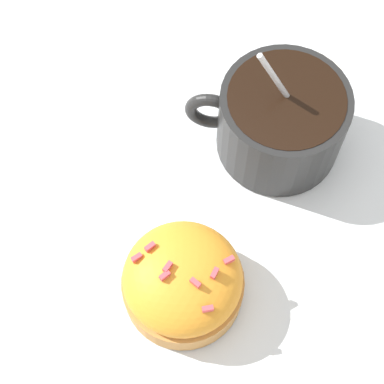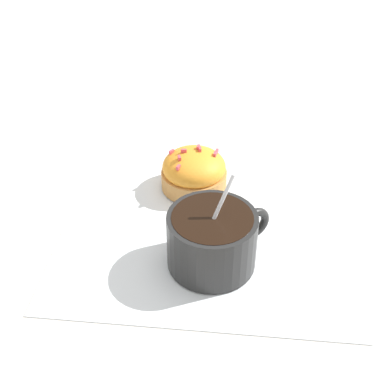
% 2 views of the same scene
% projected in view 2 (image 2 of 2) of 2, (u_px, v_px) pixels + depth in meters
% --- Properties ---
extents(ground_plane, '(3.00, 3.00, 0.00)m').
position_uv_depth(ground_plane, '(207.00, 222.00, 0.62)').
color(ground_plane, silver).
extents(paper_napkin, '(0.36, 0.37, 0.00)m').
position_uv_depth(paper_napkin, '(207.00, 221.00, 0.62)').
color(paper_napkin, white).
rests_on(paper_napkin, ground_plane).
extents(coffee_cup, '(0.09, 0.11, 0.11)m').
position_uv_depth(coffee_cup, '(214.00, 238.00, 0.55)').
color(coffee_cup, black).
rests_on(coffee_cup, paper_napkin).
extents(frosted_pastry, '(0.08, 0.08, 0.05)m').
position_uv_depth(frosted_pastry, '(194.00, 171.00, 0.66)').
color(frosted_pastry, '#C18442').
rests_on(frosted_pastry, paper_napkin).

